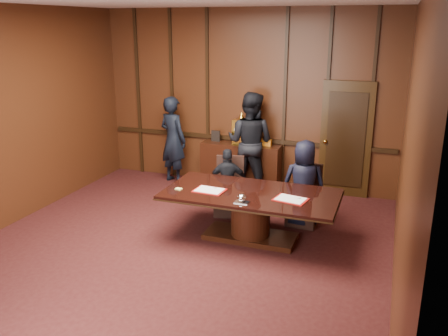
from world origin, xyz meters
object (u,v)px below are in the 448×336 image
conference_table (251,208)px  signatory_right (304,184)px  sideboard (241,164)px  signatory_left (228,182)px  witness_left (173,140)px  witness_right (250,142)px

conference_table → signatory_right: size_ratio=1.83×
sideboard → conference_table: bearing=-68.6°
sideboard → signatory_right: (1.55, -1.49, 0.23)m
sideboard → conference_table: 2.46m
signatory_left → witness_left: witness_left is taller
conference_table → signatory_right: bearing=50.9°
witness_left → witness_right: 1.66m
conference_table → signatory_left: size_ratio=2.23×
conference_table → witness_right: size_ratio=1.33×
sideboard → signatory_right: sideboard is taller
signatory_left → signatory_right: (1.30, 0.00, 0.13)m
conference_table → witness_left: witness_left is taller
sideboard → witness_right: witness_right is taller
sideboard → signatory_left: sideboard is taller
witness_left → witness_right: (1.66, 0.00, 0.08)m
signatory_right → signatory_left: bearing=-10.9°
conference_table → witness_left: 3.18m
conference_table → witness_right: 2.28m
conference_table → witness_right: witness_right is taller
signatory_left → signatory_right: bearing=160.6°
conference_table → signatory_left: signatory_left is taller
conference_table → signatory_left: (-0.65, 0.80, 0.08)m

